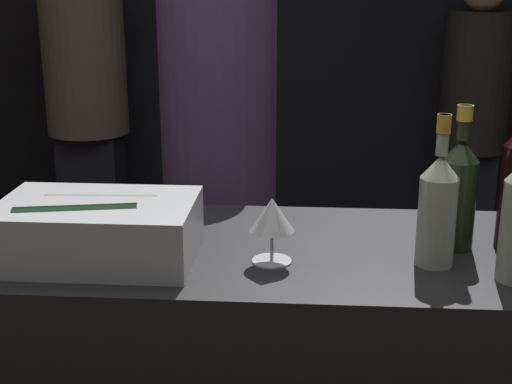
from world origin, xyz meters
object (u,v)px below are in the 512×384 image
object	(u,v)px
wine_glass	(272,217)
rose_wine_bottle	(437,207)
person_in_hoodie	(87,101)
person_blond_tee	(219,167)
ice_bin_with_bottles	(97,228)
person_grey_polo	(473,116)
champagne_bottle	(458,190)

from	to	relation	value
wine_glass	rose_wine_bottle	distance (m)	0.35
person_in_hoodie	person_blond_tee	bearing A→B (deg)	118.97
wine_glass	person_in_hoodie	bearing A→B (deg)	116.41
ice_bin_with_bottles	wine_glass	bearing A→B (deg)	0.77
rose_wine_bottle	person_in_hoodie	size ratio (longest dim) A/B	0.19
rose_wine_bottle	person_blond_tee	world-z (taller)	person_blond_tee
person_blond_tee	person_grey_polo	world-z (taller)	person_blond_tee
person_in_hoodie	person_grey_polo	xyz separation A→B (m)	(1.95, 0.06, -0.06)
champagne_bottle	person_blond_tee	bearing A→B (deg)	130.39
wine_glass	champagne_bottle	world-z (taller)	champagne_bottle
ice_bin_with_bottles	rose_wine_bottle	size ratio (longest dim) A/B	1.30
wine_glass	person_in_hoodie	distance (m)	2.37
wine_glass	person_blond_tee	xyz separation A→B (m)	(-0.22, 0.85, -0.12)
ice_bin_with_bottles	person_blond_tee	world-z (taller)	person_blond_tee
ice_bin_with_bottles	person_grey_polo	distance (m)	2.53
rose_wine_bottle	ice_bin_with_bottles	bearing A→B (deg)	-178.64
person_in_hoodie	person_blond_tee	distance (m)	1.52
person_blond_tee	person_grey_polo	distance (m)	1.74
rose_wine_bottle	person_blond_tee	xyz separation A→B (m)	(-0.56, 0.84, -0.15)
ice_bin_with_bottles	person_grey_polo	xyz separation A→B (m)	(1.28, 2.18, -0.15)
person_in_hoodie	person_blond_tee	size ratio (longest dim) A/B	1.00
rose_wine_bottle	person_grey_polo	xyz separation A→B (m)	(0.56, 2.16, -0.21)
ice_bin_with_bottles	champagne_bottle	world-z (taller)	champagne_bottle
rose_wine_bottle	person_in_hoodie	distance (m)	2.53
ice_bin_with_bottles	person_blond_tee	distance (m)	0.88
champagne_bottle	person_in_hoodie	xyz separation A→B (m)	(-1.46, 2.00, -0.16)
person_grey_polo	wine_glass	bearing A→B (deg)	-165.74
champagne_bottle	ice_bin_with_bottles	bearing A→B (deg)	-171.40
champagne_bottle	person_grey_polo	size ratio (longest dim) A/B	0.20
rose_wine_bottle	person_grey_polo	distance (m)	2.24
person_blond_tee	person_grey_polo	size ratio (longest dim) A/B	1.08
wine_glass	champagne_bottle	size ratio (longest dim) A/B	0.44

